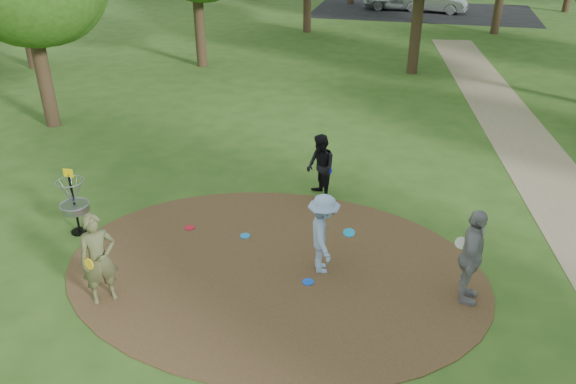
# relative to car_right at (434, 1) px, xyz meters

# --- Properties ---
(ground) EXTENTS (100.00, 100.00, 0.00)m
(ground) POSITION_rel_car_right_xyz_m (-2.68, -29.85, -0.67)
(ground) COLOR #2D5119
(ground) RESTS_ON ground
(dirt_clearing) EXTENTS (8.40, 8.40, 0.02)m
(dirt_clearing) POSITION_rel_car_right_xyz_m (-2.68, -29.85, -0.66)
(dirt_clearing) COLOR #47301C
(dirt_clearing) RESTS_ON ground
(parking_lot) EXTENTS (14.00, 8.00, 0.01)m
(parking_lot) POSITION_rel_car_right_xyz_m (-0.68, 0.15, -0.67)
(parking_lot) COLOR black
(parking_lot) RESTS_ON ground
(player_observer_with_disc) EXTENTS (0.76, 0.75, 1.76)m
(player_observer_with_disc) POSITION_rel_car_right_xyz_m (-5.43, -31.50, 0.21)
(player_observer_with_disc) COLOR brown
(player_observer_with_disc) RESTS_ON ground
(player_throwing_with_disc) EXTENTS (1.07, 1.20, 1.65)m
(player_throwing_with_disc) POSITION_rel_car_right_xyz_m (-1.74, -29.67, 0.15)
(player_throwing_with_disc) COLOR #93AFDB
(player_throwing_with_disc) RESTS_ON ground
(player_walking_with_disc) EXTENTS (0.94, 0.99, 1.61)m
(player_walking_with_disc) POSITION_rel_car_right_xyz_m (-2.36, -26.66, 0.13)
(player_walking_with_disc) COLOR black
(player_walking_with_disc) RESTS_ON ground
(player_waiting_with_disc) EXTENTS (0.60, 1.13, 1.86)m
(player_waiting_with_disc) POSITION_rel_car_right_xyz_m (0.96, -29.97, 0.25)
(player_waiting_with_disc) COLOR gray
(player_waiting_with_disc) RESTS_ON ground
(disc_ground_cyan) EXTENTS (0.22, 0.22, 0.02)m
(disc_ground_cyan) POSITION_rel_car_right_xyz_m (-3.58, -28.87, -0.64)
(disc_ground_cyan) COLOR #1B88D8
(disc_ground_cyan) RESTS_ON dirt_clearing
(disc_ground_blue) EXTENTS (0.22, 0.22, 0.02)m
(disc_ground_blue) POSITION_rel_car_right_xyz_m (-1.92, -30.16, -0.64)
(disc_ground_blue) COLOR blue
(disc_ground_blue) RESTS_ON dirt_clearing
(disc_ground_red) EXTENTS (0.22, 0.22, 0.02)m
(disc_ground_red) POSITION_rel_car_right_xyz_m (-4.89, -28.84, -0.64)
(disc_ground_red) COLOR red
(disc_ground_red) RESTS_ON dirt_clearing
(car_right) EXTENTS (4.28, 2.12, 1.35)m
(car_right) POSITION_rel_car_right_xyz_m (0.00, 0.00, 0.00)
(car_right) COLOR #A5A7AD
(car_right) RESTS_ON ground
(disc_golf_basket) EXTENTS (0.63, 0.63, 1.54)m
(disc_golf_basket) POSITION_rel_car_right_xyz_m (-7.18, -29.55, 0.20)
(disc_golf_basket) COLOR black
(disc_golf_basket) RESTS_ON ground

